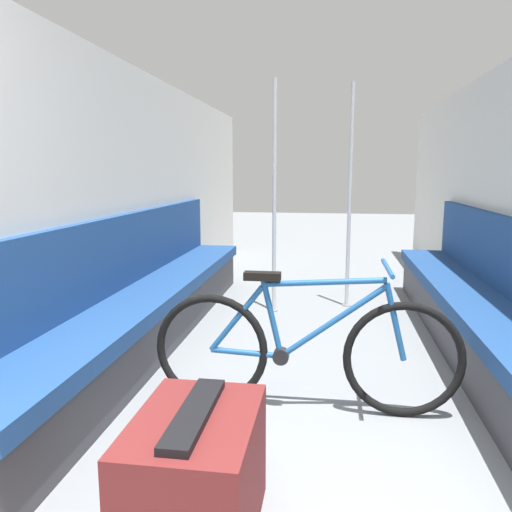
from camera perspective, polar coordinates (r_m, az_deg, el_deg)
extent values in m
cube|color=silver|center=(3.96, -15.92, 5.80)|extent=(0.10, 8.82, 2.15)
cube|color=#3D3D42|center=(3.95, -11.70, -7.32)|extent=(0.42, 4.27, 0.35)
cube|color=navy|center=(3.89, -11.81, -4.13)|extent=(0.50, 4.27, 0.10)
cube|color=navy|center=(3.91, -14.92, 0.61)|extent=(0.07, 4.27, 0.54)
cube|color=#3D3D42|center=(3.86, 23.99, -8.38)|extent=(0.42, 4.27, 0.35)
cube|color=navy|center=(3.80, 24.23, -5.13)|extent=(0.50, 4.27, 0.10)
torus|color=black|center=(2.88, -5.11, -10.60)|extent=(0.64, 0.04, 0.64)
torus|color=black|center=(2.84, 16.51, -11.31)|extent=(0.64, 0.04, 0.64)
cylinder|color=#1E5693|center=(2.85, -1.16, -11.00)|extent=(0.40, 0.03, 0.05)
cylinder|color=#1E5693|center=(2.79, -2.25, -7.19)|extent=(0.32, 0.03, 0.39)
cylinder|color=#1E5693|center=(2.76, 1.81, -6.93)|extent=(0.14, 0.03, 0.46)
cylinder|color=#1E5693|center=(2.75, 8.72, -7.49)|extent=(0.57, 0.03, 0.44)
cylinder|color=#1E5693|center=(2.69, 7.71, -2.99)|extent=(0.66, 0.03, 0.08)
cylinder|color=#1E5693|center=(2.76, 15.63, -7.28)|extent=(0.14, 0.03, 0.42)
cylinder|color=black|center=(2.83, 2.87, -11.35)|extent=(0.09, 0.06, 0.09)
cube|color=black|center=(2.71, 0.73, -2.31)|extent=(0.20, 0.07, 0.04)
cylinder|color=#1E5693|center=(2.69, 14.80, -1.33)|extent=(0.02, 0.46, 0.02)
cylinder|color=gray|center=(5.04, 10.28, -5.55)|extent=(0.08, 0.08, 0.01)
cylinder|color=silver|center=(4.87, 10.66, 6.56)|extent=(0.04, 0.04, 2.13)
cylinder|color=gray|center=(4.79, 2.04, -6.22)|extent=(0.08, 0.08, 0.01)
cylinder|color=silver|center=(4.61, 2.12, 6.54)|extent=(0.04, 0.04, 2.13)
cube|color=maroon|center=(1.97, -6.89, -23.83)|extent=(0.43, 0.61, 0.47)
cube|color=black|center=(1.85, -7.05, -17.40)|extent=(0.11, 0.52, 0.03)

